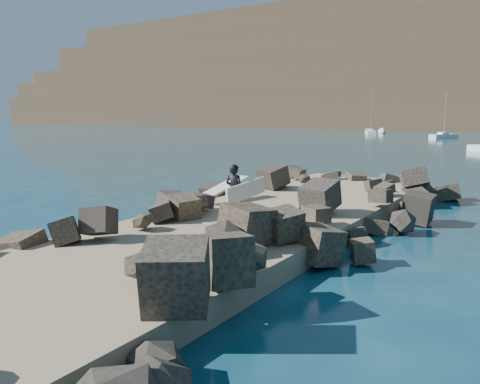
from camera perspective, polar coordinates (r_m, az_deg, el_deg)
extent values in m
plane|color=#0F384C|center=(15.41, 2.09, -4.99)|extent=(800.00, 800.00, 0.00)
cube|color=#8C7759|center=(13.73, -2.35, -5.52)|extent=(6.00, 26.00, 0.60)
cube|color=black|center=(15.88, -9.74, -2.83)|extent=(2.60, 22.00, 1.00)
cube|color=black|center=(12.68, 9.69, -6.00)|extent=(2.60, 22.00, 1.00)
cube|color=white|center=(17.63, -1.92, 0.32)|extent=(0.68, 2.39, 0.08)
imported|color=black|center=(14.84, -0.69, 0.16)|extent=(0.66, 0.46, 1.70)
cube|color=silver|center=(14.58, 0.76, 0.19)|extent=(0.08, 2.10, 0.66)
cube|color=white|center=(80.65, 23.59, 6.21)|extent=(3.46, 5.96, 0.80)
cylinder|color=gray|center=(80.57, 23.76, 8.77)|extent=(0.12, 0.12, 6.51)
cube|color=white|center=(79.99, 23.52, 6.55)|extent=(1.51, 1.89, 0.44)
cube|color=white|center=(93.72, 15.61, 7.01)|extent=(4.17, 6.93, 0.80)
cylinder|color=gray|center=(93.65, 15.72, 9.55)|extent=(0.12, 0.12, 7.59)
cube|color=white|center=(92.98, 15.47, 7.31)|extent=(1.79, 2.21, 0.44)
cube|color=white|center=(174.10, 18.64, 19.06)|extent=(10.00, 8.00, 4.00)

